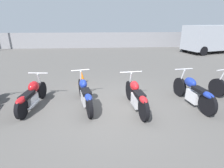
% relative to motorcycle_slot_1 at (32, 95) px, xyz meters
% --- Properties ---
extents(ground_plane, '(60.00, 60.00, 0.00)m').
position_rel_motorcycle_slot_1_xyz_m(ground_plane, '(2.44, -0.23, -0.40)').
color(ground_plane, '#514F4C').
extents(fence_back, '(40.00, 0.04, 1.48)m').
position_rel_motorcycle_slot_1_xyz_m(fence_back, '(2.44, 12.70, 0.34)').
color(fence_back, gray).
rests_on(fence_back, ground_plane).
extents(motorcycle_slot_1, '(0.64, 1.92, 0.94)m').
position_rel_motorcycle_slot_1_xyz_m(motorcycle_slot_1, '(0.00, 0.00, 0.00)').
color(motorcycle_slot_1, black).
rests_on(motorcycle_slot_1, ground_plane).
extents(motorcycle_slot_2, '(0.76, 2.08, 1.00)m').
position_rel_motorcycle_slot_1_xyz_m(motorcycle_slot_2, '(1.59, -0.04, 0.01)').
color(motorcycle_slot_2, black).
rests_on(motorcycle_slot_2, ground_plane).
extents(motorcycle_slot_3, '(0.72, 2.00, 1.00)m').
position_rel_motorcycle_slot_1_xyz_m(motorcycle_slot_3, '(3.12, -0.33, 0.02)').
color(motorcycle_slot_3, black).
rests_on(motorcycle_slot_3, ground_plane).
extents(motorcycle_slot_4, '(0.63, 2.04, 1.02)m').
position_rel_motorcycle_slot_1_xyz_m(motorcycle_slot_4, '(4.95, -0.18, 0.03)').
color(motorcycle_slot_4, black).
rests_on(motorcycle_slot_4, ground_plane).
extents(parked_van, '(5.36, 3.24, 2.20)m').
position_rel_motorcycle_slot_1_xyz_m(parked_van, '(11.65, 9.29, 0.82)').
color(parked_van, '#999EA8').
rests_on(parked_van, ground_plane).
extents(traffic_cone_near, '(0.29, 0.29, 0.53)m').
position_rel_motorcycle_slot_1_xyz_m(traffic_cone_near, '(1.31, 2.11, -0.13)').
color(traffic_cone_near, orange).
rests_on(traffic_cone_near, ground_plane).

